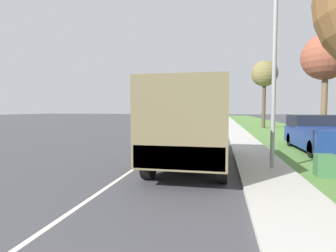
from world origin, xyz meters
TOP-DOWN VIEW (x-y plane):
  - ground_plane at (0.00, 40.00)m, footprint 180.00×180.00m
  - lane_centre_stripe at (0.00, 40.00)m, footprint 0.12×120.00m
  - sidewalk_right at (4.50, 40.00)m, footprint 1.80×120.00m
  - grass_strip_right at (8.90, 40.00)m, footprint 7.00×120.00m
  - military_truck at (1.96, 10.54)m, footprint 2.47×6.56m
  - car_nearest_ahead at (-1.75, 24.80)m, footprint 1.72×4.00m
  - car_second_ahead at (1.64, 37.12)m, footprint 1.82×4.34m
  - car_third_ahead at (1.95, 51.25)m, footprint 1.80×4.59m
  - car_fourth_ahead at (-1.67, 65.12)m, footprint 1.75×4.73m
  - car_farthest_ahead at (-2.20, 77.64)m, footprint 1.93×4.53m
  - pickup_truck at (7.83, 15.43)m, footprint 2.05×5.59m
  - lamp_post at (4.56, 10.46)m, footprint 1.69×0.24m
  - tree_mid_right at (9.10, 18.40)m, footprint 2.76×2.76m
  - tree_far_right at (7.79, 32.52)m, footprint 2.92×2.92m
  - utility_box at (6.20, 9.86)m, footprint 0.55×0.45m

SIDE VIEW (x-z plane):
  - ground_plane at x=0.00m, z-range 0.00..0.00m
  - lane_centre_stripe at x=0.00m, z-range 0.00..0.00m
  - grass_strip_right at x=8.90m, z-range 0.00..0.02m
  - sidewalk_right at x=4.50m, z-range 0.00..0.12m
  - utility_box at x=6.20m, z-range 0.02..0.72m
  - car_fourth_ahead at x=-1.67m, z-range -0.07..1.38m
  - car_farthest_ahead at x=-2.20m, z-range -0.07..1.45m
  - car_third_ahead at x=1.95m, z-range -0.08..1.46m
  - car_nearest_ahead at x=-1.75m, z-range -0.09..1.52m
  - car_second_ahead at x=1.64m, z-range -0.10..1.65m
  - pickup_truck at x=7.83m, z-range -0.03..1.77m
  - military_truck at x=1.96m, z-range 0.15..3.16m
  - lamp_post at x=4.56m, z-range 0.81..8.57m
  - tree_mid_right at x=9.10m, z-range 1.88..8.52m
  - tree_far_right at x=7.79m, z-range 2.27..9.93m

